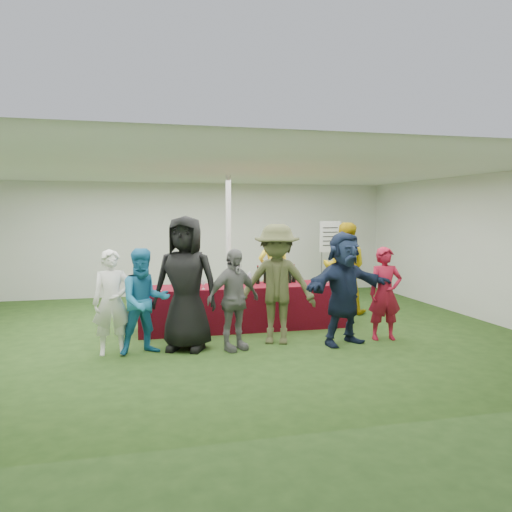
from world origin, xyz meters
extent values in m
plane|color=#284719|center=(0.00, 0.00, 0.00)|extent=(60.00, 60.00, 0.00)
plane|color=white|center=(0.00, 4.00, 1.35)|extent=(10.00, 0.00, 10.00)
plane|color=white|center=(0.00, -4.00, 1.35)|extent=(10.00, 0.00, 10.00)
plane|color=white|center=(5.00, 0.00, 1.35)|extent=(0.00, 8.00, 8.00)
plane|color=white|center=(0.00, 0.00, 2.70)|extent=(10.00, 10.00, 0.00)
cylinder|color=silver|center=(0.50, 1.20, 1.35)|extent=(0.10, 0.10, 2.70)
cube|color=maroon|center=(0.59, 0.17, 0.38)|extent=(3.60, 0.80, 0.75)
cylinder|color=black|center=(0.84, 0.28, 0.86)|extent=(0.07, 0.07, 0.22)
cylinder|color=black|center=(0.84, 0.28, 1.01)|extent=(0.03, 0.03, 0.08)
cylinder|color=maroon|center=(0.84, 0.28, 1.06)|extent=(0.03, 0.03, 0.02)
cylinder|color=black|center=(0.99, 0.32, 0.86)|extent=(0.07, 0.07, 0.22)
cylinder|color=black|center=(0.99, 0.32, 1.01)|extent=(0.03, 0.03, 0.08)
cylinder|color=maroon|center=(0.99, 0.32, 1.06)|extent=(0.03, 0.03, 0.02)
cylinder|color=black|center=(1.15, 0.28, 0.86)|extent=(0.07, 0.07, 0.22)
cylinder|color=black|center=(1.15, 0.28, 1.01)|extent=(0.03, 0.03, 0.08)
cylinder|color=maroon|center=(1.15, 0.28, 1.06)|extent=(0.03, 0.03, 0.02)
cylinder|color=black|center=(1.24, 0.35, 0.86)|extent=(0.07, 0.07, 0.22)
cylinder|color=black|center=(1.24, 0.35, 1.01)|extent=(0.03, 0.03, 0.08)
cylinder|color=maroon|center=(1.24, 0.35, 1.06)|extent=(0.03, 0.03, 0.02)
cylinder|color=black|center=(1.42, 0.26, 0.86)|extent=(0.07, 0.07, 0.22)
cylinder|color=black|center=(1.42, 0.26, 1.01)|extent=(0.03, 0.03, 0.08)
cylinder|color=maroon|center=(1.42, 0.26, 1.06)|extent=(0.03, 0.03, 0.02)
cylinder|color=black|center=(1.52, 0.31, 0.86)|extent=(0.07, 0.07, 0.22)
cylinder|color=black|center=(1.52, 0.31, 1.01)|extent=(0.03, 0.03, 0.08)
cylinder|color=maroon|center=(1.52, 0.31, 1.06)|extent=(0.03, 0.03, 0.02)
cylinder|color=silver|center=(-0.86, -0.07, 0.75)|extent=(0.06, 0.06, 0.00)
cylinder|color=silver|center=(-0.86, -0.07, 0.79)|extent=(0.01, 0.01, 0.07)
cylinder|color=silver|center=(-0.86, -0.07, 0.87)|extent=(0.06, 0.06, 0.08)
cylinder|color=#4E0810|center=(-0.86, -0.07, 0.84)|extent=(0.05, 0.05, 0.02)
cylinder|color=silver|center=(-0.54, -0.10, 0.75)|extent=(0.06, 0.06, 0.00)
cylinder|color=silver|center=(-0.54, -0.10, 0.79)|extent=(0.01, 0.01, 0.07)
cylinder|color=silver|center=(-0.54, -0.10, 0.87)|extent=(0.06, 0.06, 0.08)
cylinder|color=#4E0810|center=(-0.54, -0.10, 0.84)|extent=(0.05, 0.05, 0.02)
cylinder|color=silver|center=(-0.16, -0.09, 0.75)|extent=(0.06, 0.06, 0.00)
cylinder|color=silver|center=(-0.16, -0.09, 0.79)|extent=(0.01, 0.01, 0.07)
cylinder|color=silver|center=(-0.16, -0.09, 0.87)|extent=(0.06, 0.06, 0.08)
cylinder|color=#4E0810|center=(-0.16, -0.09, 0.84)|extent=(0.05, 0.05, 0.02)
cylinder|color=silver|center=(0.34, -0.14, 0.75)|extent=(0.06, 0.06, 0.00)
cylinder|color=silver|center=(0.34, -0.14, 0.79)|extent=(0.01, 0.01, 0.07)
cylinder|color=silver|center=(0.34, -0.14, 0.87)|extent=(0.06, 0.06, 0.08)
cylinder|color=silver|center=(0.69, 0.25, 0.85)|extent=(0.07, 0.07, 0.20)
cylinder|color=silver|center=(0.69, 0.25, 0.96)|extent=(0.03, 0.03, 0.03)
cube|color=white|center=(2.19, 0.22, 0.77)|extent=(0.25, 0.18, 0.03)
cylinder|color=slate|center=(2.22, -0.05, 0.84)|extent=(0.23, 0.23, 0.18)
cylinder|color=slate|center=(2.89, 2.49, 0.55)|extent=(0.02, 0.02, 1.10)
cylinder|color=slate|center=(3.29, 2.49, 0.55)|extent=(0.02, 0.02, 1.10)
cube|color=white|center=(3.09, 2.49, 1.45)|extent=(0.50, 0.02, 0.70)
cube|color=black|center=(3.09, 2.48, 1.65)|extent=(0.36, 0.01, 0.02)
cube|color=black|center=(3.09, 2.48, 1.55)|extent=(0.36, 0.01, 0.02)
cube|color=black|center=(3.09, 2.48, 1.45)|extent=(0.36, 0.01, 0.02)
cube|color=black|center=(3.09, 2.48, 1.35)|extent=(0.36, 0.01, 0.02)
cube|color=black|center=(3.09, 2.48, 1.25)|extent=(0.36, 0.01, 0.02)
imported|color=yellow|center=(1.29, 0.81, 0.87)|extent=(0.69, 0.51, 1.74)
imported|color=gold|center=(2.80, 1.00, 0.90)|extent=(1.10, 1.02, 1.80)
imported|color=white|center=(-1.56, -0.93, 0.74)|extent=(0.55, 0.38, 1.48)
imported|color=teal|center=(-1.12, -1.00, 0.75)|extent=(0.83, 0.71, 1.50)
imported|color=black|center=(-0.53, -0.92, 0.98)|extent=(1.12, 0.95, 1.95)
imported|color=slate|center=(0.13, -1.11, 0.74)|extent=(0.94, 0.67, 1.48)
imported|color=#474B29|center=(0.85, -0.90, 0.91)|extent=(1.34, 1.05, 1.82)
imported|color=#17233E|center=(1.82, -1.19, 0.86)|extent=(1.67, 0.96, 1.71)
imported|color=maroon|center=(2.56, -1.09, 0.73)|extent=(0.57, 0.42, 1.46)
camera|label=1|loc=(-1.24, -8.11, 2.00)|focal=35.00mm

